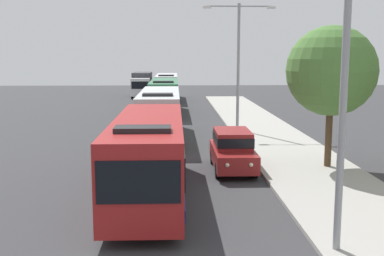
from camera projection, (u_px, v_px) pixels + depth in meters
The scene contains 9 objects.
bus_lead at pixel (149, 154), 18.04m from camera, with size 2.58×10.49×3.21m.
bus_second_in_line at pixel (160, 113), 30.95m from camera, with size 2.58×10.79×3.21m.
bus_middle at pixel (164, 95), 44.13m from camera, with size 2.58×11.11×3.21m.
bus_fourth_in_line at pixel (167, 86), 57.14m from camera, with size 2.58×11.69×3.21m.
white_suv at pixel (233, 149), 22.42m from camera, with size 1.86×4.69×1.90m.
box_truck_oncoming at pixel (142, 84), 61.79m from camera, with size 2.35×7.27×3.15m.
streetlamp_near at pixel (344, 78), 12.33m from camera, with size 5.24×0.28×7.58m.
streetlamp_mid at pixel (238, 55), 32.93m from camera, with size 4.97×0.28×8.74m.
roadside_tree at pixel (331, 71), 22.07m from camera, with size 4.20×4.20×6.63m.
Camera 1 is at (-0.29, -5.79, 5.40)m, focal length 44.54 mm.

